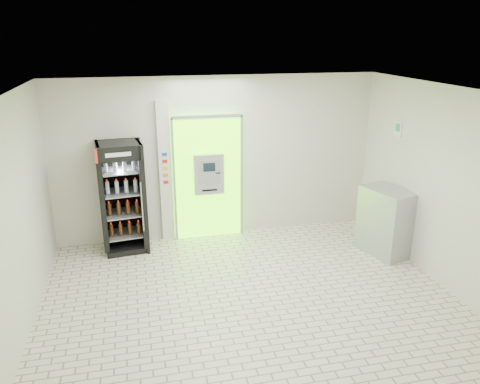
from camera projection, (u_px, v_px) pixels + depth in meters
name	position (u px, v px, depth m)	size (l,w,h in m)	color
ground	(250.00, 299.00, 6.86)	(6.00, 6.00, 0.00)	beige
room_shell	(251.00, 180.00, 6.26)	(6.00, 6.00, 6.00)	silver
atm_assembly	(208.00, 177.00, 8.66)	(1.30, 0.24, 2.33)	#62F60B
pillar	(165.00, 172.00, 8.49)	(0.22, 0.11, 2.60)	silver
beverage_cooler	(123.00, 199.00, 8.19)	(0.81, 0.76, 1.96)	black
steel_cabinet	(386.00, 221.00, 8.14)	(0.83, 1.01, 1.18)	#A3A5AA
exit_sign	(398.00, 129.00, 8.09)	(0.02, 0.22, 0.26)	white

